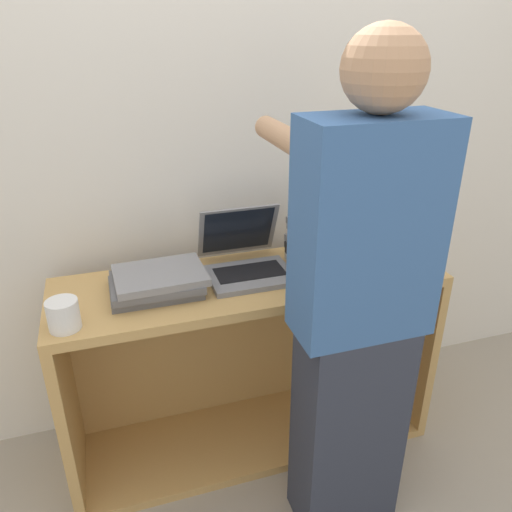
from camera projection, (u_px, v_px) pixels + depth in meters
ground_plane at (268, 476)px, 1.99m from camera, size 12.00×12.00×0.00m
wall_back at (225, 146)px, 1.96m from camera, size 8.00×0.05×2.40m
cart at (246, 354)px, 2.08m from camera, size 1.45×0.45×0.78m
laptop_open at (246, 260)px, 1.88m from camera, size 0.31×0.33×0.23m
laptop_stack_left at (157, 282)px, 1.74m from camera, size 0.33×0.25×0.08m
laptop_stack_right at (334, 244)px, 1.91m from camera, size 0.33×0.26×0.18m
person at (357, 318)px, 1.51m from camera, size 0.40×0.53×1.65m
mug at (63, 315)px, 1.52m from camera, size 0.10×0.10×0.10m
inventory_tag at (344, 226)px, 1.81m from camera, size 0.06×0.02×0.01m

